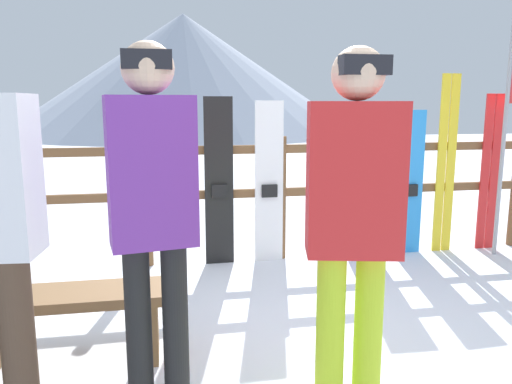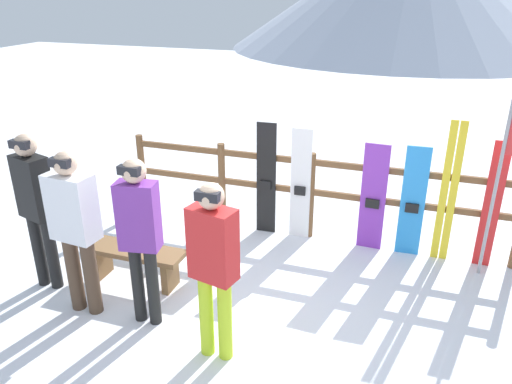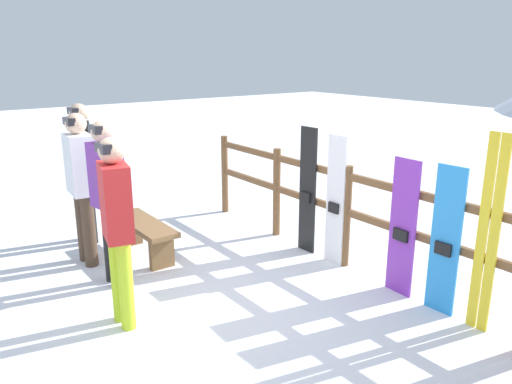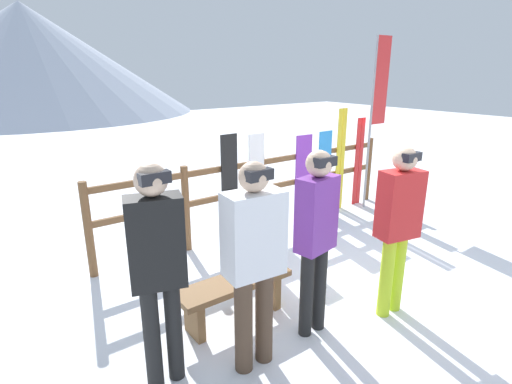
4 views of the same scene
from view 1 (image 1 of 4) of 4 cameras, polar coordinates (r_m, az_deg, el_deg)
name	(u,v)px [view 1 (image 1 of 4)]	position (r m, az deg, el deg)	size (l,w,h in m)	color
ground_plane	(355,357)	(3.22, 11.28, -17.98)	(40.00, 40.00, 0.00)	white
mountain_backdrop	(184,74)	(26.70, -8.20, 13.19)	(18.00, 18.00, 6.00)	#B2BCD1
fence	(281,187)	(4.82, 2.86, 0.56)	(5.22, 0.10, 1.20)	brown
bench	(72,311)	(3.16, -20.33, -12.64)	(1.20, 0.36, 0.44)	brown
person_purple	(153,203)	(2.32, -11.73, -1.24)	(0.41, 0.27, 1.78)	black
person_red	(353,214)	(2.24, 11.07, -2.45)	(0.45, 0.31, 1.74)	#B7D826
snowboard_black_stripe	(219,182)	(4.66, -4.25, 1.10)	(0.27, 0.06, 1.57)	black
snowboard_white	(269,183)	(4.73, 1.50, 1.05)	(0.27, 0.06, 1.53)	white
snowboard_purple	(363,186)	(5.02, 12.17, 0.72)	(0.32, 0.06, 1.43)	purple
snowboard_blue	(409,183)	(5.22, 17.09, 0.96)	(0.30, 0.06, 1.45)	#288CE0
ski_pair_yellow	(446,165)	(5.39, 20.89, 2.95)	(0.19, 0.02, 1.80)	yellow
ski_pair_red	(490,173)	(5.68, 25.13, 2.00)	(0.20, 0.02, 1.60)	red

